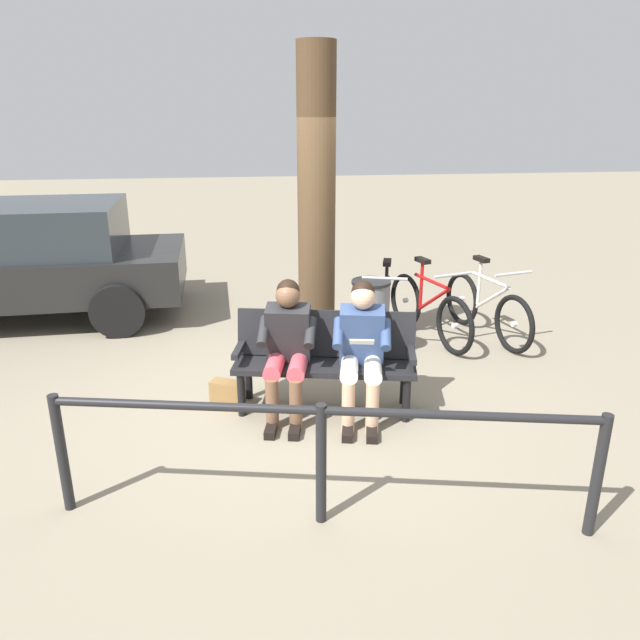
% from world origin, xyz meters
% --- Properties ---
extents(ground_plane, '(40.00, 40.00, 0.00)m').
position_xyz_m(ground_plane, '(0.00, 0.00, 0.00)').
color(ground_plane, gray).
extents(bench, '(1.66, 0.79, 0.87)m').
position_xyz_m(bench, '(-0.28, 0.06, 0.51)').
color(bench, black).
rests_on(bench, ground).
extents(person_reading, '(0.54, 0.82, 1.20)m').
position_xyz_m(person_reading, '(-0.56, 0.29, 0.66)').
color(person_reading, '#334772').
rests_on(person_reading, ground).
extents(person_companion, '(0.54, 0.82, 1.20)m').
position_xyz_m(person_companion, '(0.07, 0.16, 0.66)').
color(person_companion, '#262628').
rests_on(person_companion, ground).
extents(handbag, '(0.33, 0.26, 0.24)m').
position_xyz_m(handbag, '(0.61, -0.04, 0.12)').
color(handbag, olive).
rests_on(handbag, ground).
extents(tree_trunk, '(0.38, 0.38, 3.17)m').
position_xyz_m(tree_trunk, '(-0.34, -0.99, 1.59)').
color(tree_trunk, '#4C3823').
rests_on(tree_trunk, ground).
extents(litter_bin, '(0.41, 0.41, 0.88)m').
position_xyz_m(litter_bin, '(-0.91, -0.96, 0.44)').
color(litter_bin, slate).
rests_on(litter_bin, ground).
extents(bicycle_blue, '(0.55, 1.65, 0.94)m').
position_xyz_m(bicycle_blue, '(-2.40, -1.42, 0.36)').
color(bicycle_blue, black).
rests_on(bicycle_blue, ground).
extents(bicycle_orange, '(0.61, 1.63, 0.94)m').
position_xyz_m(bicycle_orange, '(-1.71, -1.45, 0.36)').
color(bicycle_orange, black).
rests_on(bicycle_orange, ground).
extents(bicycle_black, '(0.61, 1.63, 0.94)m').
position_xyz_m(bicycle_black, '(-1.18, -1.41, 0.36)').
color(bicycle_black, black).
rests_on(bicycle_black, ground).
extents(railing_fence, '(3.43, 0.78, 0.85)m').
position_xyz_m(railing_fence, '(-0.02, 1.69, 0.60)').
color(railing_fence, black).
rests_on(railing_fence, ground).
extents(parked_car, '(4.26, 2.15, 1.47)m').
position_xyz_m(parked_car, '(3.24, -2.89, 0.77)').
color(parked_car, black).
rests_on(parked_car, ground).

